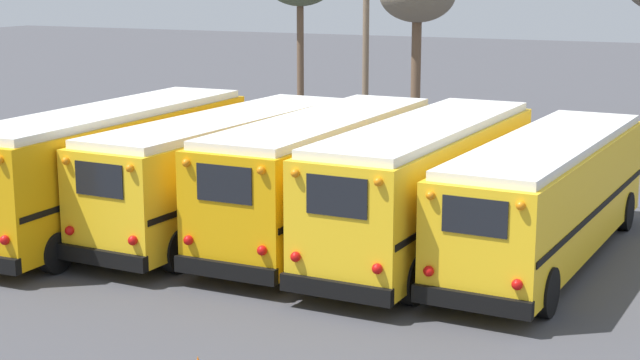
# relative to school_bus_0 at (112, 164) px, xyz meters

# --- Properties ---
(ground_plane) EXTENTS (160.00, 160.00, 0.00)m
(ground_plane) POSITION_rel_school_bus_0_xyz_m (5.61, 0.87, -1.79)
(ground_plane) COLOR #424247
(school_bus_0) EXTENTS (2.66, 10.48, 3.31)m
(school_bus_0) POSITION_rel_school_bus_0_xyz_m (0.00, 0.00, 0.00)
(school_bus_0) COLOR #E5A00C
(school_bus_0) RESTS_ON ground
(school_bus_1) EXTENTS (2.95, 10.35, 3.11)m
(school_bus_1) POSITION_rel_school_bus_0_xyz_m (2.81, 1.20, -0.09)
(school_bus_1) COLOR yellow
(school_bus_1) RESTS_ON ground
(school_bus_2) EXTENTS (2.72, 9.84, 3.24)m
(school_bus_2) POSITION_rel_school_bus_0_xyz_m (5.61, 1.37, -0.03)
(school_bus_2) COLOR #E5A00C
(school_bus_2) RESTS_ON ground
(school_bus_3) EXTENTS (2.84, 10.11, 3.29)m
(school_bus_3) POSITION_rel_school_bus_0_xyz_m (8.42, 1.26, 0.00)
(school_bus_3) COLOR yellow
(school_bus_3) RESTS_ON ground
(school_bus_4) EXTENTS (3.03, 10.64, 2.99)m
(school_bus_4) POSITION_rel_school_bus_0_xyz_m (11.22, 1.97, -0.15)
(school_bus_4) COLOR yellow
(school_bus_4) RESTS_ON ground
(utility_pole) EXTENTS (1.80, 0.25, 7.27)m
(utility_pole) POSITION_rel_school_bus_0_xyz_m (1.65, 13.74, 2.05)
(utility_pole) COLOR #75604C
(utility_pole) RESTS_ON ground
(fence_line) EXTENTS (19.29, 0.06, 1.42)m
(fence_line) POSITION_rel_school_bus_0_xyz_m (5.61, 8.11, -0.81)
(fence_line) COLOR #939399
(fence_line) RESTS_ON ground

